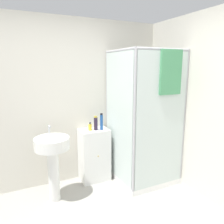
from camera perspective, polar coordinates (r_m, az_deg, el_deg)
The scene contains 7 objects.
wall_back at distance 3.37m, azimuth -14.10°, elevation 2.16°, with size 6.40×0.06×2.50m, color silver.
shower_enclosure at distance 3.48m, azimuth 7.96°, elevation -9.00°, with size 0.89×0.92×2.03m.
vanity_cabinet at distance 3.55m, azimuth -4.65°, elevation -11.07°, with size 0.45×0.35×0.83m.
sink at distance 3.03m, azimuth -15.27°, elevation -10.57°, with size 0.46×0.46×1.02m.
soap_dispenser at distance 3.36m, azimuth -5.77°, elevation -3.96°, with size 0.05×0.06×0.13m.
shampoo_bottle_tall_black at distance 3.35m, azimuth -4.28°, elevation -2.94°, with size 0.06×0.06×0.22m.
shampoo_bottle_blue at distance 3.36m, azimuth -2.76°, elevation -2.56°, with size 0.05×0.05×0.26m.
Camera 1 is at (-0.65, -1.56, 1.79)m, focal length 35.00 mm.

